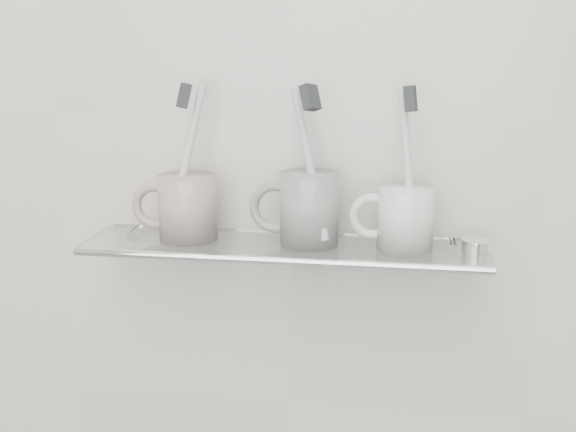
% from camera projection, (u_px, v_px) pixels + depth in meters
% --- Properties ---
extents(wall_back, '(2.50, 0.00, 2.50)m').
position_uv_depth(wall_back, '(291.00, 118.00, 0.92)').
color(wall_back, beige).
rests_on(wall_back, ground).
extents(shelf_glass, '(0.50, 0.12, 0.01)m').
position_uv_depth(shelf_glass, '(284.00, 247.00, 0.90)').
color(shelf_glass, silver).
rests_on(shelf_glass, wall_back).
extents(shelf_rail, '(0.50, 0.01, 0.01)m').
position_uv_depth(shelf_rail, '(276.00, 261.00, 0.85)').
color(shelf_rail, silver).
rests_on(shelf_rail, shelf_glass).
extents(bracket_left, '(0.02, 0.03, 0.02)m').
position_uv_depth(bracket_left, '(136.00, 238.00, 0.98)').
color(bracket_left, silver).
rests_on(bracket_left, wall_back).
extents(bracket_right, '(0.02, 0.03, 0.02)m').
position_uv_depth(bracket_right, '(452.00, 252.00, 0.92)').
color(bracket_right, silver).
rests_on(bracket_right, wall_back).
extents(mug_left, '(0.08, 0.08, 0.08)m').
position_uv_depth(mug_left, '(188.00, 207.00, 0.91)').
color(mug_left, silver).
rests_on(mug_left, shelf_glass).
extents(mug_left_handle, '(0.06, 0.01, 0.06)m').
position_uv_depth(mug_left_handle, '(155.00, 206.00, 0.92)').
color(mug_left_handle, silver).
rests_on(mug_left_handle, mug_left).
extents(toothbrush_left, '(0.05, 0.05, 0.19)m').
position_uv_depth(toothbrush_left, '(186.00, 161.00, 0.90)').
color(toothbrush_left, silver).
rests_on(toothbrush_left, mug_left).
extents(bristles_left, '(0.03, 0.03, 0.03)m').
position_uv_depth(bristles_left, '(184.00, 96.00, 0.88)').
color(bristles_left, '#25282B').
rests_on(bristles_left, toothbrush_left).
extents(mug_center, '(0.08, 0.08, 0.09)m').
position_uv_depth(mug_center, '(309.00, 209.00, 0.89)').
color(mug_center, silver).
rests_on(mug_center, shelf_glass).
extents(mug_center_handle, '(0.07, 0.01, 0.07)m').
position_uv_depth(mug_center_handle, '(275.00, 208.00, 0.89)').
color(mug_center_handle, silver).
rests_on(mug_center_handle, mug_center).
extents(toothbrush_center, '(0.06, 0.07, 0.18)m').
position_uv_depth(toothbrush_center, '(310.00, 164.00, 0.87)').
color(toothbrush_center, '#8EA7B7').
rests_on(toothbrush_center, mug_center).
extents(bristles_center, '(0.03, 0.03, 0.04)m').
position_uv_depth(bristles_center, '(310.00, 98.00, 0.85)').
color(bristles_center, '#25282B').
rests_on(bristles_center, toothbrush_center).
extents(mug_right, '(0.08, 0.08, 0.08)m').
position_uv_depth(mug_right, '(406.00, 218.00, 0.87)').
color(mug_right, white).
rests_on(mug_right, shelf_glass).
extents(mug_right_handle, '(0.06, 0.01, 0.06)m').
position_uv_depth(mug_right_handle, '(372.00, 216.00, 0.88)').
color(mug_right_handle, white).
rests_on(mug_right_handle, mug_right).
extents(toothbrush_right, '(0.03, 0.03, 0.19)m').
position_uv_depth(toothbrush_right, '(408.00, 167.00, 0.86)').
color(toothbrush_right, silver).
rests_on(toothbrush_right, mug_right).
extents(bristles_right, '(0.02, 0.03, 0.03)m').
position_uv_depth(bristles_right, '(411.00, 99.00, 0.84)').
color(bristles_right, '#25282B').
rests_on(bristles_right, toothbrush_right).
extents(chrome_cap, '(0.03, 0.03, 0.01)m').
position_uv_depth(chrome_cap, '(476.00, 245.00, 0.87)').
color(chrome_cap, silver).
rests_on(chrome_cap, shelf_glass).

